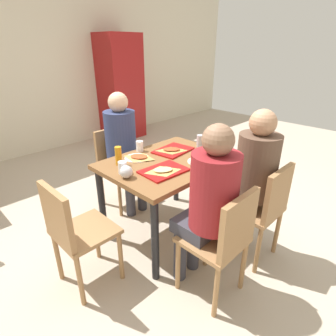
{
  "coord_description": "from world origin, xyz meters",
  "views": [
    {
      "loc": [
        -1.59,
        -1.57,
        1.69
      ],
      "look_at": [
        0.0,
        0.0,
        0.69
      ],
      "focal_mm": 29.21,
      "sensor_mm": 36.0,
      "label": 1
    }
  ],
  "objects_px": {
    "pizza_slice_b": "(171,150)",
    "tray_red_far": "(173,150)",
    "main_table": "(168,171)",
    "foil_bundle": "(126,172)",
    "tray_red_near": "(164,171)",
    "paper_plate_near_edge": "(200,162)",
    "condiment_bottle": "(118,156)",
    "chair_near_left": "(223,238)",
    "pizza_slice_c": "(139,157)",
    "soda_can": "(200,141)",
    "plastic_cup_b": "(202,165)",
    "person_far_side": "(123,143)",
    "paper_plate_center": "(137,158)",
    "chair_left_end": "(74,230)",
    "drink_fridge": "(121,88)",
    "chair_far_side": "(117,161)",
    "pizza_slice_a": "(163,170)",
    "chair_near_right": "(263,206)",
    "person_in_brown_jacket": "(251,173)",
    "pizza_slice_d": "(199,159)",
    "plastic_cup_c": "(123,168)",
    "plastic_cup_a": "(140,146)",
    "person_in_red": "(209,199)"
  },
  "relations": [
    {
      "from": "paper_plate_center",
      "to": "plastic_cup_c",
      "type": "distance_m",
      "value": 0.33
    },
    {
      "from": "paper_plate_near_edge",
      "to": "chair_near_left",
      "type": "bearing_deg",
      "value": -128.01
    },
    {
      "from": "chair_far_side",
      "to": "foil_bundle",
      "type": "height_order",
      "value": "chair_far_side"
    },
    {
      "from": "chair_far_side",
      "to": "pizza_slice_b",
      "type": "xyz_separation_m",
      "value": [
        0.17,
        -0.68,
        0.27
      ]
    },
    {
      "from": "pizza_slice_c",
      "to": "soda_can",
      "type": "height_order",
      "value": "soda_can"
    },
    {
      "from": "tray_red_far",
      "to": "plastic_cup_a",
      "type": "xyz_separation_m",
      "value": [
        -0.22,
        0.23,
        0.04
      ]
    },
    {
      "from": "person_far_side",
      "to": "paper_plate_center",
      "type": "distance_m",
      "value": 0.46
    },
    {
      "from": "chair_near_left",
      "to": "plastic_cup_b",
      "type": "height_order",
      "value": "chair_near_left"
    },
    {
      "from": "person_in_red",
      "to": "condiment_bottle",
      "type": "bearing_deg",
      "value": 95.37
    },
    {
      "from": "tray_red_near",
      "to": "paper_plate_near_edge",
      "type": "height_order",
      "value": "tray_red_near"
    },
    {
      "from": "chair_left_end",
      "to": "person_in_brown_jacket",
      "type": "xyz_separation_m",
      "value": [
        1.22,
        -0.66,
        0.25
      ]
    },
    {
      "from": "pizza_slice_b",
      "to": "tray_red_far",
      "type": "bearing_deg",
      "value": 14.31
    },
    {
      "from": "tray_red_far",
      "to": "plastic_cup_b",
      "type": "relative_size",
      "value": 3.6
    },
    {
      "from": "paper_plate_center",
      "to": "chair_near_right",
      "type": "bearing_deg",
      "value": -66.57
    },
    {
      "from": "pizza_slice_b",
      "to": "pizza_slice_c",
      "type": "bearing_deg",
      "value": 163.9
    },
    {
      "from": "chair_left_end",
      "to": "pizza_slice_b",
      "type": "distance_m",
      "value": 1.15
    },
    {
      "from": "foil_bundle",
      "to": "person_far_side",
      "type": "bearing_deg",
      "value": 55.15
    },
    {
      "from": "person_in_red",
      "to": "pizza_slice_d",
      "type": "bearing_deg",
      "value": 44.55
    },
    {
      "from": "chair_far_side",
      "to": "pizza_slice_a",
      "type": "distance_m",
      "value": 1.02
    },
    {
      "from": "pizza_slice_c",
      "to": "pizza_slice_b",
      "type": "bearing_deg",
      "value": -16.1
    },
    {
      "from": "tray_red_near",
      "to": "paper_plate_center",
      "type": "xyz_separation_m",
      "value": [
        0.03,
        0.38,
        -0.0
      ]
    },
    {
      "from": "main_table",
      "to": "drink_fridge",
      "type": "height_order",
      "value": "drink_fridge"
    },
    {
      "from": "main_table",
      "to": "condiment_bottle",
      "type": "relative_size",
      "value": 6.97
    },
    {
      "from": "chair_near_right",
      "to": "condiment_bottle",
      "type": "bearing_deg",
      "value": 121.92
    },
    {
      "from": "paper_plate_near_edge",
      "to": "pizza_slice_c",
      "type": "bearing_deg",
      "value": 126.46
    },
    {
      "from": "condiment_bottle",
      "to": "pizza_slice_d",
      "type": "bearing_deg",
      "value": -38.24
    },
    {
      "from": "tray_red_near",
      "to": "pizza_slice_c",
      "type": "xyz_separation_m",
      "value": [
        0.04,
        0.36,
        0.01
      ]
    },
    {
      "from": "person_in_brown_jacket",
      "to": "foil_bundle",
      "type": "bearing_deg",
      "value": 139.68
    },
    {
      "from": "person_far_side",
      "to": "chair_far_side",
      "type": "bearing_deg",
      "value": 90.0
    },
    {
      "from": "chair_near_right",
      "to": "pizza_slice_d",
      "type": "height_order",
      "value": "chair_near_right"
    },
    {
      "from": "chair_left_end",
      "to": "condiment_bottle",
      "type": "height_order",
      "value": "condiment_bottle"
    },
    {
      "from": "main_table",
      "to": "plastic_cup_b",
      "type": "height_order",
      "value": "plastic_cup_b"
    },
    {
      "from": "soda_can",
      "to": "person_in_brown_jacket",
      "type": "bearing_deg",
      "value": -106.0
    },
    {
      "from": "paper_plate_center",
      "to": "soda_can",
      "type": "bearing_deg",
      "value": -18.01
    },
    {
      "from": "foil_bundle",
      "to": "drink_fridge",
      "type": "relative_size",
      "value": 0.05
    },
    {
      "from": "pizza_slice_b",
      "to": "drink_fridge",
      "type": "bearing_deg",
      "value": 62.41
    },
    {
      "from": "tray_red_far",
      "to": "pizza_slice_a",
      "type": "xyz_separation_m",
      "value": [
        -0.41,
        -0.29,
        0.02
      ]
    },
    {
      "from": "main_table",
      "to": "foil_bundle",
      "type": "xyz_separation_m",
      "value": [
        -0.47,
        -0.02,
        0.15
      ]
    },
    {
      "from": "chair_left_end",
      "to": "paper_plate_center",
      "type": "distance_m",
      "value": 0.85
    },
    {
      "from": "chair_left_end",
      "to": "condiment_bottle",
      "type": "xyz_separation_m",
      "value": [
        0.58,
        0.23,
        0.33
      ]
    },
    {
      "from": "tray_red_far",
      "to": "pizza_slice_b",
      "type": "height_order",
      "value": "pizza_slice_b"
    },
    {
      "from": "foil_bundle",
      "to": "plastic_cup_b",
      "type": "bearing_deg",
      "value": -33.61
    },
    {
      "from": "chair_near_left",
      "to": "condiment_bottle",
      "type": "distance_m",
      "value": 1.08
    },
    {
      "from": "chair_near_left",
      "to": "drink_fridge",
      "type": "relative_size",
      "value": 0.46
    },
    {
      "from": "pizza_slice_a",
      "to": "foil_bundle",
      "type": "relative_size",
      "value": 2.64
    },
    {
      "from": "chair_left_end",
      "to": "pizza_slice_d",
      "type": "relative_size",
      "value": 4.54
    },
    {
      "from": "paper_plate_center",
      "to": "drink_fridge",
      "type": "distance_m",
      "value": 3.16
    },
    {
      "from": "paper_plate_center",
      "to": "paper_plate_near_edge",
      "type": "height_order",
      "value": "same"
    },
    {
      "from": "paper_plate_center",
      "to": "pizza_slice_c",
      "type": "distance_m",
      "value": 0.02
    },
    {
      "from": "foil_bundle",
      "to": "paper_plate_near_edge",
      "type": "bearing_deg",
      "value": -18.01
    }
  ]
}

